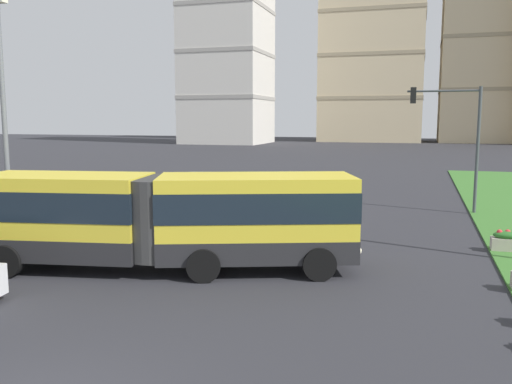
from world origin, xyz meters
The scene contains 8 objects.
articulated_bus centered at (-1.71, 8.46, 1.65)m, with size 11.95×5.46×3.00m.
car_maroon_sedan centered at (-6.04, 22.55, 0.75)m, with size 4.44×2.10×1.58m.
flower_planter_4 centered at (8.97, 13.95, 0.43)m, with size 1.10×0.56×0.74m.
traffic_light_far_right centered at (7.48, 22.00, 4.29)m, with size 3.53×0.28×6.31m.
streetlight_left centered at (-8.50, 9.39, 4.92)m, with size 0.70×0.28×8.94m.
apartment_tower_west centered at (-30.00, 92.18, 20.71)m, with size 15.05×15.19×41.37m.
apartment_tower_westcentre centered at (-4.21, 109.61, 25.52)m, with size 20.69×15.04×50.99m.
apartment_tower_centre centered at (17.69, 111.15, 24.78)m, with size 17.09×15.23×49.51m.
Camera 1 is at (5.84, -6.62, 4.75)m, focal length 37.75 mm.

